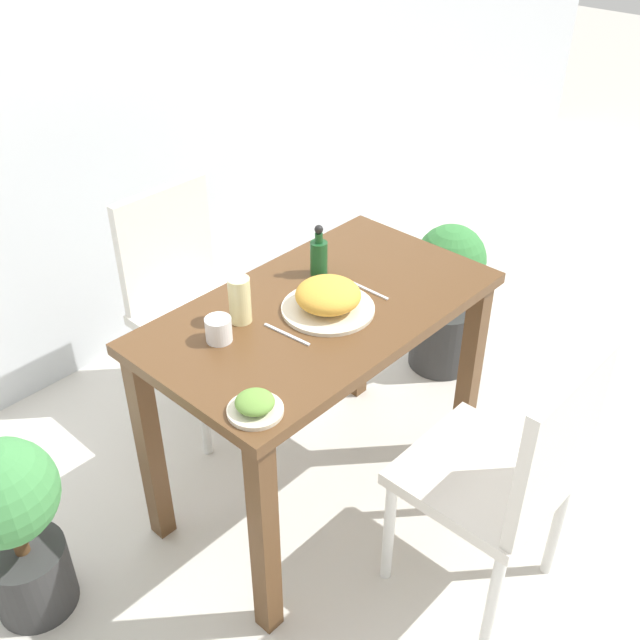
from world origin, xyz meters
name	(u,v)px	position (x,y,z in m)	size (l,w,h in m)	color
ground_plane	(320,487)	(0.00, 0.00, 0.00)	(16.00, 16.00, 0.00)	beige
wall_back	(61,48)	(0.00, 1.24, 1.30)	(8.00, 0.05, 2.60)	silver
dining_table	(320,343)	(0.00, 0.00, 0.63)	(1.09, 0.61, 0.77)	brown
chair_near	(510,471)	(0.05, -0.66, 0.50)	(0.42, 0.42, 0.89)	silver
chair_far	(189,295)	(0.02, 0.69, 0.50)	(0.42, 0.42, 0.89)	silver
food_plate	(327,299)	(0.00, -0.03, 0.81)	(0.28, 0.28, 0.10)	beige
side_plate	(255,405)	(-0.46, -0.21, 0.79)	(0.14, 0.14, 0.05)	beige
drink_cup	(219,329)	(-0.32, 0.09, 0.81)	(0.07, 0.07, 0.07)	white
juice_glass	(240,300)	(-0.21, 0.12, 0.84)	(0.06, 0.06, 0.14)	beige
sauce_bottle	(319,256)	(0.14, 0.13, 0.84)	(0.05, 0.05, 0.17)	#194C23
fork_utensil	(287,334)	(-0.17, -0.03, 0.77)	(0.02, 0.16, 0.00)	silver
spoon_utensil	(364,288)	(0.16, -0.03, 0.77)	(0.01, 0.19, 0.00)	silver
potted_plant_left	(13,522)	(-0.92, 0.31, 0.36)	(0.30, 0.30, 0.62)	#333333
potted_plant_right	(446,297)	(0.89, 0.11, 0.34)	(0.28, 0.28, 0.66)	#333333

